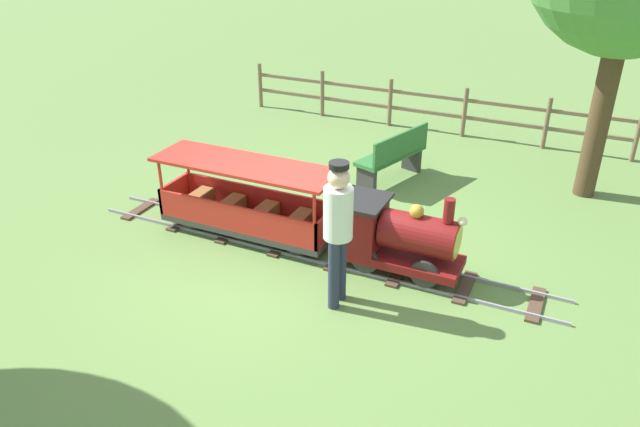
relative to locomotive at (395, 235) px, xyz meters
The scene contains 7 objects.
ground_plane 1.29m from the locomotive, 90.00° to the right, with size 60.00×60.00×0.00m, color #608442.
track 1.15m from the locomotive, 90.00° to the right, with size 0.67×6.05×0.04m.
locomotive is the anchor object (origin of this frame).
passenger_car 1.95m from the locomotive, 90.00° to the right, with size 0.73×2.35×0.97m.
conductor_person 1.02m from the locomotive, 22.32° to the right, with size 0.30×0.30×1.62m.
park_bench 2.54m from the locomotive, 160.72° to the right, with size 1.36×0.78×0.82m.
fence_section 4.97m from the locomotive, 167.84° to the right, with size 0.08×7.13×0.90m.
Camera 1 is at (5.74, 2.95, 3.83)m, focal length 34.01 mm.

